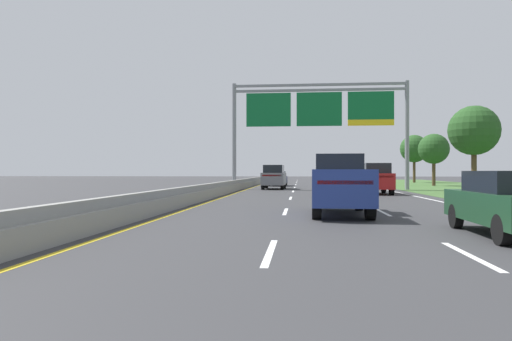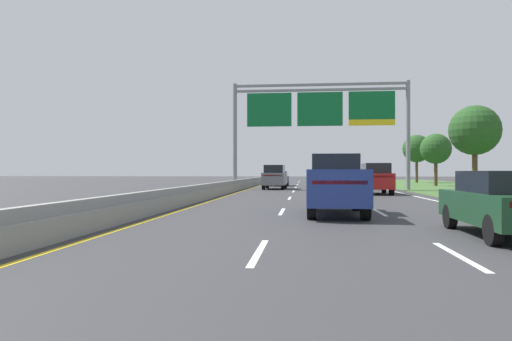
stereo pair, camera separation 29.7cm
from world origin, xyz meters
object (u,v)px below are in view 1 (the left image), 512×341
Objects in this scene: overhead_sign_gantry at (319,113)px; car_grey_left_lane_suv at (274,177)px; roadside_tree_far at (434,149)px; roadside_tree_distant at (414,149)px; roadside_tree_mid at (474,131)px; car_navy_left_lane_sedan at (278,178)px; pickup_truck_blue at (340,185)px; car_silver_right_lane_sedan at (340,177)px; car_red_right_lane_suv at (375,178)px; car_darkgreen_right_lane_sedan at (511,202)px.

car_grey_left_lane_suv is at bearing 168.75° from overhead_sign_gantry.
roadside_tree_distant reaches higher than roadside_tree_far.
roadside_tree_mid reaches higher than roadside_tree_far.
pickup_truck_blue is at bearing -172.09° from car_navy_left_lane_sedan.
roadside_tree_mid is 32.12m from roadside_tree_distant.
car_silver_right_lane_sedan is 0.93× the size of car_grey_left_lane_suv.
roadside_tree_mid is (10.45, -6.38, -2.14)m from overhead_sign_gantry.
car_red_right_lane_suv is at bearing -136.02° from car_grey_left_lane_suv.
overhead_sign_gantry reaches higher than car_navy_left_lane_sedan.
roadside_tree_distant is at bearing -47.62° from car_navy_left_lane_sedan.
overhead_sign_gantry is 23.51m from pickup_truck_blue.
car_grey_left_lane_suv is 0.85× the size of roadside_tree_far.
roadside_tree_far is at bearing -83.46° from car_navy_left_lane_sedan.
car_grey_left_lane_suv is at bearing -125.85° from roadside_tree_distant.
roadside_tree_distant is (14.13, 48.41, 3.59)m from pickup_truck_blue.
car_darkgreen_right_lane_sedan is at bearing -83.02° from overhead_sign_gantry.
pickup_truck_blue is 15.99m from car_red_right_lane_suv.
car_silver_right_lane_sedan is 0.93× the size of car_red_right_lane_suv.
car_darkgreen_right_lane_sedan is 0.79× the size of roadside_tree_far.
car_navy_left_lane_sedan is 9.03m from car_grey_left_lane_suv.
roadside_tree_far reaches higher than pickup_truck_blue.
roadside_tree_distant is at bearing -34.55° from car_grey_left_lane_suv.
car_red_right_lane_suv is at bearing 0.30° from car_darkgreen_right_lane_sedan.
car_grey_left_lane_suv is at bearing -178.23° from car_navy_left_lane_sedan.
car_navy_left_lane_sedan is 24.21m from roadside_tree_distant.
roadside_tree_mid is 1.10× the size of roadside_tree_far.
pickup_truck_blue is at bearing -106.27° from roadside_tree_distant.
pickup_truck_blue is 50.56m from roadside_tree_distant.
pickup_truck_blue is at bearing -90.37° from overhead_sign_gantry.
car_grey_left_lane_suv is at bearing 153.49° from roadside_tree_mid.
car_silver_right_lane_sedan is at bearing -21.40° from car_grey_left_lane_suv.
car_silver_right_lane_sedan and car_navy_left_lane_sedan have the same top height.
car_silver_right_lane_sedan is at bearing 0.76° from car_darkgreen_right_lane_sedan.
car_navy_left_lane_sedan and car_darkgreen_right_lane_sedan have the same top height.
pickup_truck_blue is 1.23× the size of car_darkgreen_right_lane_sedan.
overhead_sign_gantry is at bearing 7.57° from car_darkgreen_right_lane_sedan.
car_grey_left_lane_suv is at bearing 10.51° from pickup_truck_blue.
overhead_sign_gantry reaches higher than car_darkgreen_right_lane_sedan.
car_navy_left_lane_sedan is at bearing 112.20° from overhead_sign_gantry.
roadside_tree_distant reaches higher than car_grey_left_lane_suv.
car_red_right_lane_suv is at bearing -11.94° from pickup_truck_blue.
roadside_tree_mid reaches higher than car_silver_right_lane_sedan.
overhead_sign_gantry is 12.43m from roadside_tree_mid.
roadside_tree_distant is at bearing -16.78° from car_red_right_lane_suv.
car_red_right_lane_suv is 0.77× the size of roadside_tree_mid.
roadside_tree_distant is (17.89, 24.76, 3.57)m from car_grey_left_lane_suv.
car_red_right_lane_suv is 20.98m from roadside_tree_far.
overhead_sign_gantry is 3.19× the size of car_red_right_lane_suv.
car_red_right_lane_suv is at bearing -172.23° from roadside_tree_mid.
car_navy_left_lane_sedan is at bearing 1.89° from car_grey_left_lane_suv.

